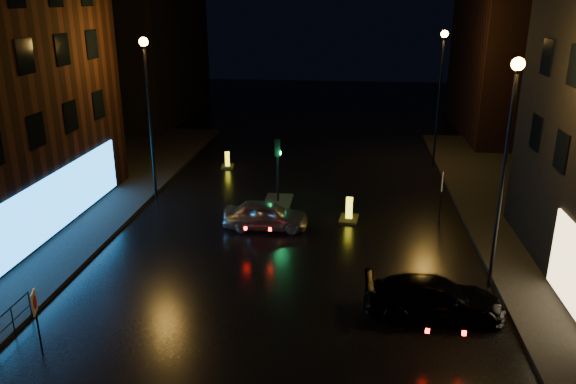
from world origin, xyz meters
name	(u,v)px	position (x,y,z in m)	size (l,w,h in m)	color
ground	(257,372)	(0.00, 0.00, 0.00)	(120.00, 120.00, 0.00)	black
building_far_left	(139,37)	(-16.00, 35.00, 7.00)	(8.00, 16.00, 14.00)	black
building_far_right	(519,56)	(15.00, 32.00, 6.00)	(8.00, 14.00, 12.00)	black
street_lamp_lfar	(148,95)	(-7.80, 14.00, 5.56)	(0.44, 0.44, 8.37)	black
street_lamp_rnear	(508,141)	(7.80, 6.00, 5.56)	(0.44, 0.44, 8.37)	black
street_lamp_rfar	(441,78)	(7.80, 22.00, 5.56)	(0.44, 0.44, 8.37)	black
traffic_signal	(278,194)	(-1.20, 14.00, 0.50)	(1.40, 2.40, 3.45)	black
silver_hatchback	(266,215)	(-1.31, 10.56, 0.67)	(1.57, 3.91, 1.33)	#B1B4BA
dark_sedan	(434,298)	(5.42, 3.65, 0.67)	(1.89, 4.65, 1.35)	black
bollard_near	(349,215)	(2.52, 12.03, 0.25)	(1.01, 1.40, 1.15)	black
bollard_far	(228,164)	(-5.22, 20.14, 0.22)	(0.90, 1.24, 1.01)	black
road_sign_left	(35,308)	(-6.61, 0.16, 1.56)	(0.22, 0.49, 2.08)	black
road_sign_right	(442,186)	(6.84, 12.40, 1.79)	(0.16, 0.58, 2.39)	black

